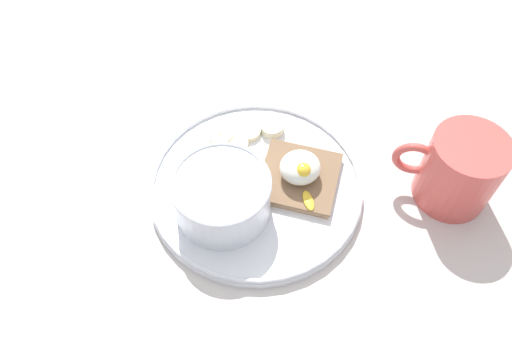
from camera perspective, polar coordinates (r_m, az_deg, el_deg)
name	(u,v)px	position (r cm, az deg, el deg)	size (l,w,h in cm)	color
ground_plane	(256,193)	(65.04, 0.00, -2.02)	(120.00, 120.00, 2.00)	beige
plate	(256,185)	(63.54, 0.00, -1.14)	(27.24, 27.24, 1.60)	white
oatmeal_bowl	(222,196)	(59.05, -3.90, -2.34)	(11.77, 11.77, 6.03)	white
toast_slice	(299,177)	(63.47, 4.92, -0.20)	(13.11, 13.11, 1.13)	#7F6045
poached_egg	(300,168)	(61.62, 5.10, 0.85)	(5.11, 7.92, 3.50)	white
banana_slice_front	(249,131)	(68.14, -0.83, 5.06)	(4.39, 4.39, 0.91)	#F9EBBC
banana_slice_left	(221,136)	(67.54, -4.04, 4.50)	(4.28, 4.27, 1.25)	beige
banana_slice_back	(272,127)	(68.23, 1.87, 5.59)	(4.62, 4.64, 1.73)	#F8F2C6
banana_slice_right	(238,146)	(66.40, -2.13, 3.42)	(4.17, 4.13, 1.32)	beige
coffee_mug	(459,170)	(64.48, 22.17, 0.60)	(12.06, 9.14, 9.84)	#D6514B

